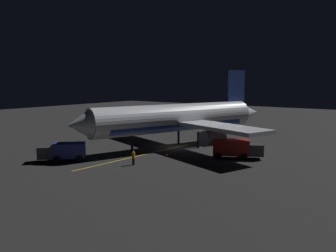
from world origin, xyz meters
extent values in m
cube|color=#292929|center=(0.00, 0.00, -0.10)|extent=(180.00, 180.00, 0.20)
cube|color=gold|center=(0.29, 4.00, 0.00)|extent=(2.53, 29.08, 0.01)
cylinder|color=white|center=(0.00, 0.00, 4.56)|extent=(13.10, 27.27, 4.15)
cube|color=#2D479E|center=(0.00, 0.00, 3.41)|extent=(11.52, 23.32, 0.75)
cone|color=white|center=(5.01, 14.12, 4.56)|extent=(4.95, 4.49, 4.07)
cone|color=white|center=(-5.22, -14.70, 4.56)|extent=(5.19, 5.95, 3.74)
cube|color=#2D479E|center=(-4.26, -12.00, 9.26)|extent=(1.54, 3.51, 5.25)
cube|color=white|center=(-8.76, 1.65, 3.93)|extent=(14.28, 9.02, 0.50)
cylinder|color=slate|center=(-7.72, 2.55, 2.53)|extent=(3.05, 3.72, 2.10)
cube|color=white|center=(7.84, -4.24, 3.93)|extent=(14.28, 9.02, 0.50)
cylinder|color=slate|center=(7.61, -2.88, 2.53)|extent=(3.05, 3.72, 2.10)
cylinder|color=black|center=(2.52, 7.12, 1.24)|extent=(0.46, 0.46, 2.48)
cylinder|color=black|center=(-3.14, -1.40, 1.24)|extent=(0.46, 0.46, 2.48)
cylinder|color=black|center=(1.56, -3.07, 1.24)|extent=(0.46, 0.46, 2.48)
cube|color=navy|center=(5.74, 15.39, 1.38)|extent=(4.26, 4.18, 1.86)
cube|color=#38383D|center=(7.80, 17.34, 1.20)|extent=(2.68, 2.69, 1.50)
cylinder|color=black|center=(6.73, 16.32, 0.45)|extent=(2.24, 2.30, 0.90)
cylinder|color=black|center=(4.76, 14.46, 0.45)|extent=(2.24, 2.30, 0.90)
cube|color=maroon|center=(-10.08, 1.88, 1.45)|extent=(5.08, 4.02, 2.00)
cube|color=#38383D|center=(-12.93, 0.38, 1.20)|extent=(2.52, 2.60, 1.50)
cylinder|color=black|center=(-11.51, 1.12, 0.45)|extent=(1.87, 2.46, 0.90)
cylinder|color=black|center=(-8.64, 2.63, 0.45)|extent=(1.87, 2.46, 0.90)
cylinder|color=black|center=(-2.22, 12.20, 0.42)|extent=(0.32, 0.32, 0.85)
cylinder|color=orange|center=(-2.22, 12.20, 1.18)|extent=(0.40, 0.40, 0.65)
sphere|color=tan|center=(-2.22, 12.20, 1.62)|extent=(0.24, 0.24, 0.24)
cone|color=#EA590F|center=(4.11, 5.31, 0.28)|extent=(0.36, 0.36, 0.55)
cube|color=black|center=(4.11, 5.31, 0.01)|extent=(0.50, 0.50, 0.03)
cone|color=#EA590F|center=(1.47, 5.87, 0.28)|extent=(0.36, 0.36, 0.55)
cube|color=black|center=(1.47, 5.87, 0.01)|extent=(0.50, 0.50, 0.03)
cone|color=#EA590F|center=(-2.80, 6.10, 0.28)|extent=(0.36, 0.36, 0.55)
cube|color=black|center=(-2.80, 6.10, 0.01)|extent=(0.50, 0.50, 0.03)
camera|label=1|loc=(-29.56, 42.95, 10.07)|focal=37.12mm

